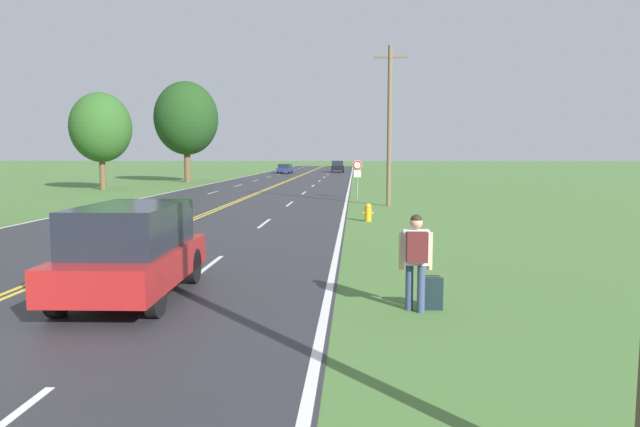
{
  "coord_description": "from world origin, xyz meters",
  "views": [
    {
      "loc": [
        7.08,
        -6.52,
        2.88
      ],
      "look_at": [
        6.1,
        9.24,
        1.21
      ],
      "focal_mm": 32.0,
      "sensor_mm": 36.0,
      "label": 1
    }
  ],
  "objects_px": {
    "fire_hydrant": "(368,212)",
    "car_black_suv_mid_far": "(337,166)",
    "suitcase": "(431,293)",
    "car_red_suv_approaching": "(132,249)",
    "tree_mid_treeline": "(186,118)",
    "hitchhiker_person": "(416,253)",
    "car_dark_blue_hatchback_mid_near": "(285,168)",
    "traffic_sign": "(357,170)",
    "tree_left_verge": "(101,128)"
  },
  "relations": [
    {
      "from": "fire_hydrant",
      "to": "car_black_suv_mid_far",
      "type": "distance_m",
      "value": 62.44
    },
    {
      "from": "suitcase",
      "to": "car_red_suv_approaching",
      "type": "xyz_separation_m",
      "value": [
        -5.83,
        0.46,
        0.69
      ]
    },
    {
      "from": "tree_mid_treeline",
      "to": "hitchhiker_person",
      "type": "bearing_deg",
      "value": -68.73
    },
    {
      "from": "tree_mid_treeline",
      "to": "car_black_suv_mid_far",
      "type": "bearing_deg",
      "value": 64.65
    },
    {
      "from": "tree_mid_treeline",
      "to": "car_dark_blue_hatchback_mid_near",
      "type": "xyz_separation_m",
      "value": [
        6.87,
        24.4,
        -5.59
      ]
    },
    {
      "from": "car_red_suv_approaching",
      "to": "suitcase",
      "type": "bearing_deg",
      "value": 83.36
    },
    {
      "from": "hitchhiker_person",
      "to": "suitcase",
      "type": "height_order",
      "value": "hitchhiker_person"
    },
    {
      "from": "tree_mid_treeline",
      "to": "car_red_suv_approaching",
      "type": "xyz_separation_m",
      "value": [
        12.49,
        -45.64,
        -5.33
      ]
    },
    {
      "from": "hitchhiker_person",
      "to": "car_black_suv_mid_far",
      "type": "relative_size",
      "value": 0.43
    },
    {
      "from": "traffic_sign",
      "to": "car_red_suv_approaching",
      "type": "relative_size",
      "value": 0.56
    },
    {
      "from": "fire_hydrant",
      "to": "tree_mid_treeline",
      "type": "distance_m",
      "value": 37.34
    },
    {
      "from": "hitchhiker_person",
      "to": "car_dark_blue_hatchback_mid_near",
      "type": "distance_m",
      "value": 71.56
    },
    {
      "from": "fire_hydrant",
      "to": "traffic_sign",
      "type": "distance_m",
      "value": 12.12
    },
    {
      "from": "car_dark_blue_hatchback_mid_near",
      "to": "hitchhiker_person",
      "type": "bearing_deg",
      "value": -168.61
    },
    {
      "from": "tree_mid_treeline",
      "to": "car_dark_blue_hatchback_mid_near",
      "type": "bearing_deg",
      "value": 74.28
    },
    {
      "from": "traffic_sign",
      "to": "tree_left_verge",
      "type": "xyz_separation_m",
      "value": [
        -20.17,
        8.02,
        3.05
      ]
    },
    {
      "from": "tree_mid_treeline",
      "to": "car_dark_blue_hatchback_mid_near",
      "type": "distance_m",
      "value": 25.95
    },
    {
      "from": "suitcase",
      "to": "car_red_suv_approaching",
      "type": "relative_size",
      "value": 0.15
    },
    {
      "from": "traffic_sign",
      "to": "hitchhiker_person",
      "type": "bearing_deg",
      "value": -87.82
    },
    {
      "from": "hitchhiker_person",
      "to": "tree_left_verge",
      "type": "height_order",
      "value": "tree_left_verge"
    },
    {
      "from": "suitcase",
      "to": "tree_mid_treeline",
      "type": "xyz_separation_m",
      "value": [
        -18.33,
        46.1,
        6.02
      ]
    },
    {
      "from": "suitcase",
      "to": "tree_mid_treeline",
      "type": "relative_size",
      "value": 0.06
    },
    {
      "from": "car_red_suv_approaching",
      "to": "traffic_sign",
      "type": "bearing_deg",
      "value": 167.65
    },
    {
      "from": "fire_hydrant",
      "to": "car_dark_blue_hatchback_mid_near",
      "type": "xyz_separation_m",
      "value": [
        -10.59,
        56.87,
        0.34
      ]
    },
    {
      "from": "hitchhiker_person",
      "to": "fire_hydrant",
      "type": "height_order",
      "value": "hitchhiker_person"
    },
    {
      "from": "car_dark_blue_hatchback_mid_near",
      "to": "car_red_suv_approaching",
      "type": "bearing_deg",
      "value": -172.98
    },
    {
      "from": "car_red_suv_approaching",
      "to": "tree_left_verge",
      "type": "bearing_deg",
      "value": -156.94
    },
    {
      "from": "suitcase",
      "to": "car_red_suv_approaching",
      "type": "distance_m",
      "value": 5.89
    },
    {
      "from": "tree_left_verge",
      "to": "hitchhiker_person",
      "type": "bearing_deg",
      "value": -58.0
    },
    {
      "from": "tree_left_verge",
      "to": "traffic_sign",
      "type": "bearing_deg",
      "value": -21.67
    },
    {
      "from": "hitchhiker_person",
      "to": "tree_mid_treeline",
      "type": "relative_size",
      "value": 0.18
    },
    {
      "from": "fire_hydrant",
      "to": "car_dark_blue_hatchback_mid_near",
      "type": "distance_m",
      "value": 57.85
    },
    {
      "from": "traffic_sign",
      "to": "suitcase",
      "type": "bearing_deg",
      "value": -87.1
    },
    {
      "from": "car_dark_blue_hatchback_mid_near",
      "to": "car_black_suv_mid_far",
      "type": "height_order",
      "value": "car_black_suv_mid_far"
    },
    {
      "from": "hitchhiker_person",
      "to": "tree_left_verge",
      "type": "distance_m",
      "value": 40.1
    },
    {
      "from": "fire_hydrant",
      "to": "tree_mid_treeline",
      "type": "relative_size",
      "value": 0.08
    },
    {
      "from": "hitchhiker_person",
      "to": "suitcase",
      "type": "distance_m",
      "value": 0.88
    },
    {
      "from": "car_red_suv_approaching",
      "to": "car_dark_blue_hatchback_mid_near",
      "type": "distance_m",
      "value": 70.26
    },
    {
      "from": "fire_hydrant",
      "to": "traffic_sign",
      "type": "height_order",
      "value": "traffic_sign"
    },
    {
      "from": "hitchhiker_person",
      "to": "tree_mid_treeline",
      "type": "height_order",
      "value": "tree_mid_treeline"
    },
    {
      "from": "tree_left_verge",
      "to": "tree_mid_treeline",
      "type": "distance_m",
      "value": 12.9
    },
    {
      "from": "fire_hydrant",
      "to": "tree_left_verge",
      "type": "height_order",
      "value": "tree_left_verge"
    },
    {
      "from": "tree_mid_treeline",
      "to": "car_black_suv_mid_far",
      "type": "relative_size",
      "value": 2.4
    },
    {
      "from": "car_dark_blue_hatchback_mid_near",
      "to": "car_black_suv_mid_far",
      "type": "xyz_separation_m",
      "value": [
        7.29,
        5.49,
        0.19
      ]
    },
    {
      "from": "traffic_sign",
      "to": "car_dark_blue_hatchback_mid_near",
      "type": "bearing_deg",
      "value": 102.77
    },
    {
      "from": "suitcase",
      "to": "traffic_sign",
      "type": "xyz_separation_m",
      "value": [
        -1.3,
        25.66,
        1.54
      ]
    },
    {
      "from": "hitchhiker_person",
      "to": "fire_hydrant",
      "type": "distance_m",
      "value": 13.84
    },
    {
      "from": "fire_hydrant",
      "to": "suitcase",
      "type": "bearing_deg",
      "value": -86.33
    },
    {
      "from": "fire_hydrant",
      "to": "tree_mid_treeline",
      "type": "height_order",
      "value": "tree_mid_treeline"
    },
    {
      "from": "suitcase",
      "to": "tree_left_verge",
      "type": "distance_m",
      "value": 40.2
    }
  ]
}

